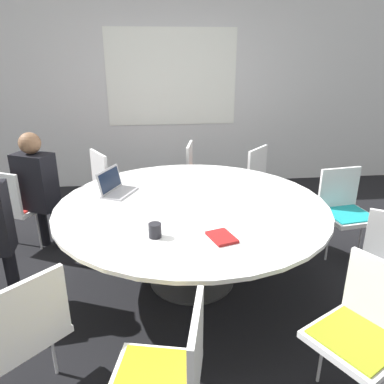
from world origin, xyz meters
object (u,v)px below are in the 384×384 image
chair_4 (364,326)px  chair_7 (266,179)px  chair_6 (345,207)px  spiral_notebook (222,237)px  chair_9 (111,180)px  chair_8 (200,172)px  chair_0 (14,202)px  chair_3 (168,373)px  person_0 (37,184)px  laptop (115,187)px  chair_2 (22,327)px  coffee_cup (155,230)px

chair_4 → chair_7: same height
chair_6 → chair_7: size_ratio=1.00×
spiral_notebook → chair_9: bearing=115.6°
chair_4 → chair_6: size_ratio=1.00×
chair_9 → spiral_notebook: chair_9 is taller
spiral_notebook → chair_8: bearing=86.6°
chair_0 → chair_4: bearing=-13.6°
chair_3 → chair_8: 3.05m
chair_0 → spiral_notebook: 2.27m
chair_3 → chair_4: (1.07, 0.20, 0.00)m
person_0 → laptop: person_0 is taller
chair_4 → chair_6: same height
chair_9 → person_0: person_0 is taller
chair_2 → chair_4: 1.86m
chair_6 → spiral_notebook: (-1.37, -0.91, 0.23)m
chair_7 → chair_9: bearing=-51.5°
chair_0 → person_0: person_0 is taller
chair_8 → person_0: 1.87m
chair_0 → laptop: laptop is taller
chair_8 → laptop: laptop is taller
chair_8 → coffee_cup: bearing=-3.1°
chair_3 → chair_4: same height
person_0 → chair_7: bearing=36.4°
chair_0 → chair_2: bearing=-45.5°
chair_9 → laptop: 1.04m
chair_9 → coffee_cup: size_ratio=8.74×
coffee_cup → chair_3: bearing=-87.7°
chair_4 → coffee_cup: size_ratio=8.74×
chair_0 → chair_9: 1.05m
chair_2 → laptop: size_ratio=2.17×
chair_2 → chair_4: (1.85, -0.19, 0.00)m
coffee_cup → person_0: bearing=131.4°
chair_2 → spiral_notebook: size_ratio=3.52×
chair_6 → chair_8: (-1.24, 1.22, 0.00)m
chair_8 → laptop: (-0.90, -1.19, 0.27)m
chair_0 → chair_7: (2.66, 0.43, 0.00)m
coffee_cup → laptop: bearing=111.0°
chair_3 → chair_8: same height
chair_3 → person_0: 2.49m
chair_4 → laptop: size_ratio=2.17×
spiral_notebook → coffee_cup: size_ratio=2.48×
chair_4 → spiral_notebook: (-0.67, 0.67, 0.23)m
laptop → chair_2: bearing=-170.2°
chair_6 → laptop: size_ratio=2.17×
chair_4 → chair_9: size_ratio=1.00×
chair_0 → person_0: bearing=19.0°
chair_7 → chair_2: bearing=1.2°
spiral_notebook → chair_2: bearing=-157.8°
chair_2 → spiral_notebook: (1.18, 0.48, 0.23)m
person_0 → chair_4: bearing=-16.3°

